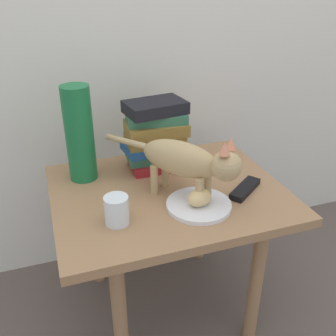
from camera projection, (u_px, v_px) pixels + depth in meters
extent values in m
plane|color=brown|center=(168.00, 304.00, 1.51)|extent=(6.00, 6.00, 0.00)
cube|color=#9E724C|center=(168.00, 193.00, 1.27)|extent=(0.75, 0.61, 0.03)
cylinder|color=#9E724C|center=(120.00, 320.00, 1.14)|extent=(0.04, 0.04, 0.49)
cylinder|color=#9E724C|center=(256.00, 284.00, 1.27)|extent=(0.04, 0.04, 0.49)
cylinder|color=#9E724C|center=(95.00, 231.00, 1.52)|extent=(0.04, 0.04, 0.49)
cylinder|color=#9E724C|center=(201.00, 211.00, 1.65)|extent=(0.04, 0.04, 0.49)
cylinder|color=white|center=(199.00, 205.00, 1.17)|extent=(0.20, 0.20, 0.01)
ellipsoid|color=#E0BC7A|center=(200.00, 197.00, 1.15)|extent=(0.10, 0.08, 0.05)
cylinder|color=tan|center=(208.00, 185.00, 1.19)|extent=(0.02, 0.02, 0.10)
cylinder|color=tan|center=(199.00, 194.00, 1.15)|extent=(0.02, 0.02, 0.10)
cylinder|color=tan|center=(164.00, 172.00, 1.27)|extent=(0.02, 0.02, 0.10)
cylinder|color=tan|center=(154.00, 180.00, 1.22)|extent=(0.02, 0.02, 0.10)
ellipsoid|color=tan|center=(180.00, 158.00, 1.17)|extent=(0.23, 0.26, 0.11)
sphere|color=tan|center=(226.00, 166.00, 1.09)|extent=(0.09, 0.09, 0.09)
cone|color=#DD8460|center=(231.00, 143.00, 1.08)|extent=(0.03, 0.03, 0.03)
cone|color=#DD8460|center=(224.00, 149.00, 1.05)|extent=(0.03, 0.03, 0.03)
cylinder|color=tan|center=(126.00, 141.00, 1.26)|extent=(0.12, 0.14, 0.02)
cube|color=maroon|center=(157.00, 163.00, 1.40)|extent=(0.19, 0.12, 0.03)
cube|color=#336B4C|center=(155.00, 153.00, 1.39)|extent=(0.21, 0.15, 0.04)
cube|color=#1E4C8C|center=(153.00, 146.00, 1.37)|extent=(0.21, 0.15, 0.03)
cube|color=olive|center=(155.00, 138.00, 1.36)|extent=(0.20, 0.13, 0.03)
cube|color=olive|center=(156.00, 128.00, 1.34)|extent=(0.21, 0.15, 0.04)
cube|color=#336B4C|center=(156.00, 117.00, 1.33)|extent=(0.22, 0.15, 0.03)
cube|color=black|center=(155.00, 107.00, 1.31)|extent=(0.22, 0.16, 0.04)
cylinder|color=#196B38|center=(79.00, 134.00, 1.27)|extent=(0.09, 0.09, 0.32)
cylinder|color=silver|center=(117.00, 210.00, 1.08)|extent=(0.07, 0.07, 0.08)
cylinder|color=silver|center=(117.00, 216.00, 1.09)|extent=(0.06, 0.06, 0.04)
cube|color=black|center=(245.00, 189.00, 1.25)|extent=(0.15, 0.13, 0.02)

